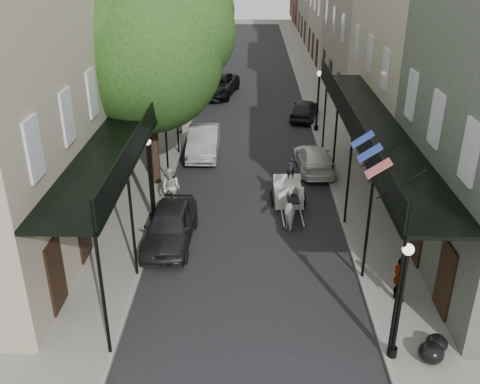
{
  "coord_description": "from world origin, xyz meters",
  "views": [
    {
      "loc": [
        -0.0,
        -13.9,
        10.91
      ],
      "look_at": [
        -0.4,
        5.75,
        1.6
      ],
      "focal_mm": 40.0,
      "sensor_mm": 36.0,
      "label": 1
    }
  ],
  "objects_px": {
    "car_left_near": "(170,225)",
    "car_left_mid": "(204,142)",
    "lamppost_left": "(150,179)",
    "tree_far": "(190,21)",
    "lamppost_right_near": "(400,301)",
    "car_right_near": "(314,159)",
    "car_left_far": "(217,85)",
    "carriage": "(288,181)",
    "car_right_far": "(305,109)",
    "tree_near": "(157,49)",
    "pedestrian_sidewalk_right": "(400,279)",
    "lamppost_right_far": "(318,100)",
    "horse": "(293,208)",
    "pedestrian_sidewalk_left": "(178,119)",
    "pedestrian_walking": "(171,188)"
  },
  "relations": [
    {
      "from": "lamppost_right_near",
      "to": "car_left_near",
      "type": "height_order",
      "value": "lamppost_right_near"
    },
    {
      "from": "pedestrian_sidewalk_right",
      "to": "car_right_far",
      "type": "relative_size",
      "value": 0.42
    },
    {
      "from": "pedestrian_sidewalk_right",
      "to": "car_right_far",
      "type": "bearing_deg",
      "value": 1.34
    },
    {
      "from": "carriage",
      "to": "car_right_near",
      "type": "xyz_separation_m",
      "value": [
        1.57,
        3.61,
        -0.33
      ]
    },
    {
      "from": "tree_near",
      "to": "tree_far",
      "type": "height_order",
      "value": "tree_near"
    },
    {
      "from": "car_left_far",
      "to": "car_right_near",
      "type": "xyz_separation_m",
      "value": [
        5.9,
        -14.64,
        -0.16
      ]
    },
    {
      "from": "lamppost_right_far",
      "to": "pedestrian_walking",
      "type": "xyz_separation_m",
      "value": [
        -7.6,
        -10.48,
        -1.11
      ]
    },
    {
      "from": "lamppost_right_far",
      "to": "car_right_far",
      "type": "distance_m",
      "value": 3.08
    },
    {
      "from": "lamppost_left",
      "to": "horse",
      "type": "height_order",
      "value": "lamppost_left"
    },
    {
      "from": "car_left_near",
      "to": "car_left_mid",
      "type": "relative_size",
      "value": 0.96
    },
    {
      "from": "lamppost_left",
      "to": "tree_far",
      "type": "bearing_deg",
      "value": 90.46
    },
    {
      "from": "pedestrian_walking",
      "to": "car_left_mid",
      "type": "distance_m",
      "value": 6.55
    },
    {
      "from": "pedestrian_sidewalk_right",
      "to": "car_left_near",
      "type": "distance_m",
      "value": 8.85
    },
    {
      "from": "tree_near",
      "to": "lamppost_left",
      "type": "bearing_deg",
      "value": -88.66
    },
    {
      "from": "car_left_mid",
      "to": "car_right_near",
      "type": "distance_m",
      "value": 6.26
    },
    {
      "from": "car_right_near",
      "to": "horse",
      "type": "bearing_deg",
      "value": 72.87
    },
    {
      "from": "tree_far",
      "to": "lamppost_left",
      "type": "xyz_separation_m",
      "value": [
        0.15,
        -18.18,
        -3.79
      ]
    },
    {
      "from": "car_right_far",
      "to": "car_left_far",
      "type": "bearing_deg",
      "value": -29.27
    },
    {
      "from": "car_left_far",
      "to": "car_left_near",
      "type": "bearing_deg",
      "value": -81.18
    },
    {
      "from": "lamppost_left",
      "to": "car_left_mid",
      "type": "xyz_separation_m",
      "value": [
        1.5,
        8.0,
        -1.28
      ]
    },
    {
      "from": "tree_far",
      "to": "carriage",
      "type": "distance_m",
      "value": 17.65
    },
    {
      "from": "tree_near",
      "to": "pedestrian_sidewalk_right",
      "type": "height_order",
      "value": "tree_near"
    },
    {
      "from": "lamppost_right_near",
      "to": "pedestrian_sidewalk_right",
      "type": "height_order",
      "value": "lamppost_right_near"
    },
    {
      "from": "pedestrian_sidewalk_left",
      "to": "pedestrian_sidewalk_right",
      "type": "bearing_deg",
      "value": 86.33
    },
    {
      "from": "lamppost_right_far",
      "to": "car_left_far",
      "type": "height_order",
      "value": "lamppost_right_far"
    },
    {
      "from": "lamppost_right_near",
      "to": "car_right_near",
      "type": "height_order",
      "value": "lamppost_right_near"
    },
    {
      "from": "tree_near",
      "to": "pedestrian_sidewalk_left",
      "type": "distance_m",
      "value": 8.98
    },
    {
      "from": "pedestrian_sidewalk_left",
      "to": "car_left_near",
      "type": "distance_m",
      "value": 12.97
    },
    {
      "from": "tree_near",
      "to": "lamppost_right_far",
      "type": "bearing_deg",
      "value": 43.31
    },
    {
      "from": "car_right_far",
      "to": "horse",
      "type": "bearing_deg",
      "value": 97.1
    },
    {
      "from": "car_left_near",
      "to": "car_right_near",
      "type": "relative_size",
      "value": 1.03
    },
    {
      "from": "tree_near",
      "to": "car_left_near",
      "type": "height_order",
      "value": "tree_near"
    },
    {
      "from": "tree_near",
      "to": "tree_far",
      "type": "distance_m",
      "value": 14.02
    },
    {
      "from": "tree_far",
      "to": "pedestrian_walking",
      "type": "height_order",
      "value": "tree_far"
    },
    {
      "from": "carriage",
      "to": "car_right_far",
      "type": "bearing_deg",
      "value": 79.54
    },
    {
      "from": "car_left_mid",
      "to": "car_left_near",
      "type": "bearing_deg",
      "value": -93.76
    },
    {
      "from": "car_left_near",
      "to": "car_left_mid",
      "type": "bearing_deg",
      "value": 88.89
    },
    {
      "from": "tree_far",
      "to": "car_left_near",
      "type": "height_order",
      "value": "tree_far"
    },
    {
      "from": "car_left_near",
      "to": "car_right_near",
      "type": "distance_m",
      "value": 9.9
    },
    {
      "from": "lamppost_left",
      "to": "lamppost_right_far",
      "type": "height_order",
      "value": "same"
    },
    {
      "from": "car_right_far",
      "to": "car_right_near",
      "type": "bearing_deg",
      "value": 102.12
    },
    {
      "from": "car_left_mid",
      "to": "car_left_far",
      "type": "height_order",
      "value": "car_left_far"
    },
    {
      "from": "pedestrian_sidewalk_right",
      "to": "car_left_far",
      "type": "height_order",
      "value": "pedestrian_sidewalk_right"
    },
    {
      "from": "lamppost_right_near",
      "to": "lamppost_left",
      "type": "relative_size",
      "value": 1.0
    },
    {
      "from": "lamppost_right_far",
      "to": "carriage",
      "type": "distance_m",
      "value": 10.04
    },
    {
      "from": "lamppost_right_near",
      "to": "tree_near",
      "type": "bearing_deg",
      "value": 124.27
    },
    {
      "from": "car_left_far",
      "to": "car_left_mid",
      "type": "bearing_deg",
      "value": -79.82
    },
    {
      "from": "car_left_mid",
      "to": "car_right_far",
      "type": "relative_size",
      "value": 1.2
    },
    {
      "from": "pedestrian_walking",
      "to": "lamppost_right_far",
      "type": "bearing_deg",
      "value": 77.97
    },
    {
      "from": "lamppost_right_far",
      "to": "horse",
      "type": "xyz_separation_m",
      "value": [
        -2.3,
        -12.0,
        -1.31
      ]
    }
  ]
}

